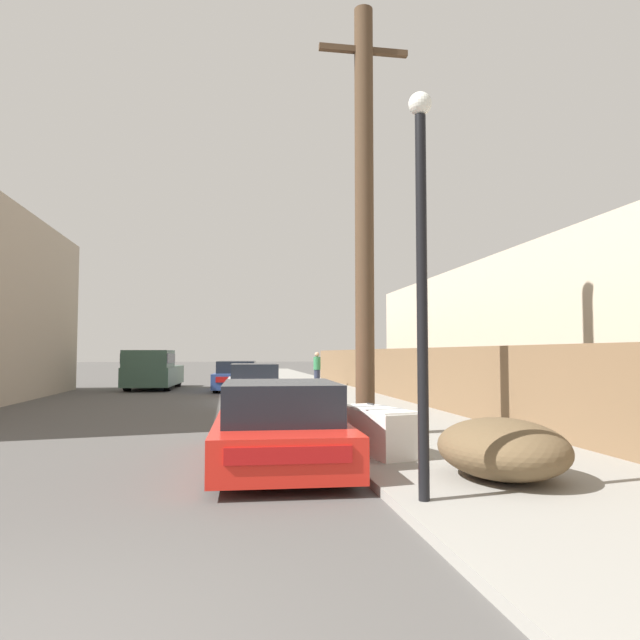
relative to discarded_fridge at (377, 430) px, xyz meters
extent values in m
cube|color=gray|center=(1.54, 17.68, -0.41)|extent=(4.20, 63.00, 0.12)
cube|color=white|center=(0.00, 0.00, -0.01)|extent=(1.01, 1.79, 0.68)
cube|color=white|center=(0.00, 0.00, 0.34)|extent=(0.97, 1.72, 0.03)
cube|color=#333335|center=(0.04, 0.55, 0.37)|extent=(0.08, 0.20, 0.02)
cube|color=gray|center=(-0.06, 0.26, 0.36)|extent=(0.64, 0.22, 0.01)
cube|color=gray|center=(0.06, -0.25, 0.36)|extent=(0.64, 0.22, 0.01)
cube|color=red|center=(-1.56, -0.02, -0.05)|extent=(2.05, 4.54, 0.56)
cube|color=black|center=(-1.58, -0.42, 0.52)|extent=(1.70, 2.20, 0.56)
cube|color=#B21414|center=(-1.64, -2.27, 0.05)|extent=(1.48, 0.08, 0.20)
cylinder|color=black|center=(-2.34, 1.40, -0.15)|extent=(0.22, 0.65, 0.64)
cylinder|color=black|center=(-0.69, 1.34, -0.15)|extent=(0.22, 0.65, 0.64)
cylinder|color=black|center=(-2.44, -1.38, -0.15)|extent=(0.22, 0.65, 0.64)
cylinder|color=black|center=(-0.78, -1.43, -0.15)|extent=(0.22, 0.65, 0.64)
cube|color=silver|center=(-1.45, 11.05, 0.00)|extent=(1.89, 4.09, 0.67)
cube|color=black|center=(-1.46, 10.89, 0.59)|extent=(1.60, 2.31, 0.52)
cube|color=#B21414|center=(-1.50, 9.01, 0.12)|extent=(1.40, 0.06, 0.23)
cylinder|color=black|center=(-2.20, 12.33, -0.16)|extent=(0.21, 0.62, 0.62)
cylinder|color=black|center=(-0.64, 12.29, -0.16)|extent=(0.21, 0.62, 0.62)
cylinder|color=black|center=(-2.26, 9.82, -0.16)|extent=(0.21, 0.62, 0.62)
cylinder|color=black|center=(-0.70, 9.78, -0.16)|extent=(0.21, 0.62, 0.62)
cube|color=#2D478C|center=(-1.93, 17.41, 0.01)|extent=(2.22, 4.64, 0.67)
cube|color=black|center=(-1.95, 17.23, 0.60)|extent=(1.81, 2.64, 0.52)
cube|color=#B21414|center=(-2.11, 15.15, 0.12)|extent=(1.47, 0.14, 0.23)
cylinder|color=black|center=(-2.65, 18.87, -0.15)|extent=(0.25, 0.66, 0.65)
cylinder|color=black|center=(-1.01, 18.74, -0.15)|extent=(0.25, 0.66, 0.65)
cylinder|color=black|center=(-2.86, 16.08, -0.15)|extent=(0.25, 0.66, 0.65)
cylinder|color=black|center=(-1.22, 15.95, -0.15)|extent=(0.25, 0.66, 0.65)
cube|color=#385647|center=(-5.79, 19.22, 0.15)|extent=(2.35, 5.32, 0.86)
cube|color=#385647|center=(-5.87, 17.78, 0.97)|extent=(2.08, 2.45, 0.77)
cube|color=black|center=(-5.87, 17.78, 0.99)|extent=(2.12, 2.40, 0.42)
cylinder|color=black|center=(-5.00, 17.56, -0.08)|extent=(0.30, 0.80, 0.79)
cylinder|color=black|center=(-6.76, 17.65, -0.08)|extent=(0.30, 0.80, 0.79)
cylinder|color=black|center=(-4.83, 20.79, -0.08)|extent=(0.30, 0.80, 0.79)
cylinder|color=black|center=(-6.59, 20.88, -0.08)|extent=(0.30, 0.80, 0.79)
cylinder|color=#4C3826|center=(0.28, 1.90, 3.87)|extent=(0.37, 0.37, 8.45)
cube|color=#4C3826|center=(0.28, 1.90, 7.25)|extent=(1.80, 0.12, 0.12)
cylinder|color=black|center=(-0.25, -2.91, 1.76)|extent=(0.12, 0.12, 4.22)
sphere|color=white|center=(-0.25, -2.91, 3.99)|extent=(0.26, 0.26, 0.26)
ellipsoid|color=brown|center=(1.09, -2.03, 0.02)|extent=(1.55, 1.96, 0.75)
cube|color=brown|center=(3.49, 9.96, 0.51)|extent=(0.08, 33.97, 1.73)
cube|color=beige|center=(8.72, 8.79, 1.90)|extent=(6.00, 21.59, 4.74)
cylinder|color=#282D42|center=(1.89, 18.30, 0.04)|extent=(0.28, 0.28, 0.78)
cylinder|color=#337F4C|center=(1.89, 18.30, 0.73)|extent=(0.34, 0.34, 0.62)
sphere|color=tan|center=(1.89, 18.30, 1.16)|extent=(0.23, 0.23, 0.23)
camera|label=1|loc=(-2.34, -8.84, 1.22)|focal=32.00mm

